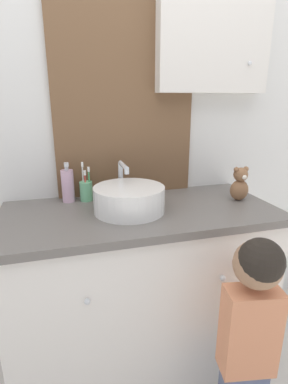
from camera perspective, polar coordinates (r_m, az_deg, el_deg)
wall_back at (r=1.61m, az=-2.67°, el=15.28°), size 3.20×0.18×2.50m
vanity_counter at (r=1.58m, az=-0.56°, el=-17.82°), size 1.26×0.58×0.84m
sink_basin at (r=1.35m, az=-2.83°, el=-1.19°), size 0.32×0.38×0.20m
toothbrush_holder at (r=1.52m, az=-10.96°, el=0.35°), size 0.06×0.06×0.19m
soap_dispenser at (r=1.51m, az=-14.31°, el=1.23°), size 0.06×0.06×0.20m
child_figure at (r=1.26m, az=19.66°, el=-22.42°), size 0.26×0.42×0.89m
teddy_bear at (r=1.57m, az=17.77°, el=1.38°), size 0.09×0.08×0.17m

